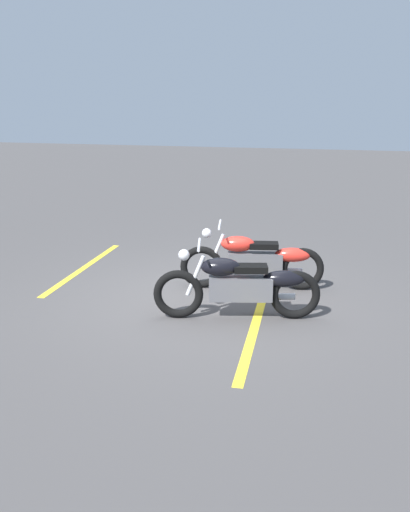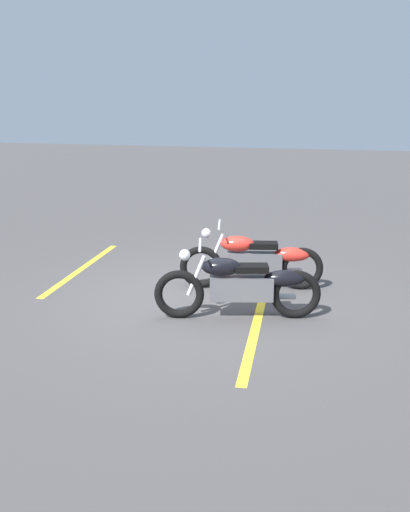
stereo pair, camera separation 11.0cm
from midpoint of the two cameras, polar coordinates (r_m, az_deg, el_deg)
The scene contains 5 objects.
ground_plane at distance 8.03m, azimuth -0.36°, elevation -4.48°, with size 60.00×60.00×0.00m, color #474444.
motorcycle_bright_foreground at distance 8.34m, azimuth 4.96°, elevation -0.42°, with size 2.20×0.78×1.04m.
motorcycle_dark_foreground at distance 7.16m, azimuth 3.51°, elevation -3.12°, with size 2.17×0.84×1.04m.
parking_stripe_near at distance 7.04m, azimuth 4.98°, elevation -7.47°, with size 3.20×0.12×0.01m, color yellow.
parking_stripe_mid at distance 9.74m, azimuth -13.19°, elevation -1.25°, with size 3.20×0.12×0.01m, color yellow.
Camera 2 is at (-2.09, 7.24, 2.75)m, focal length 37.64 mm.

